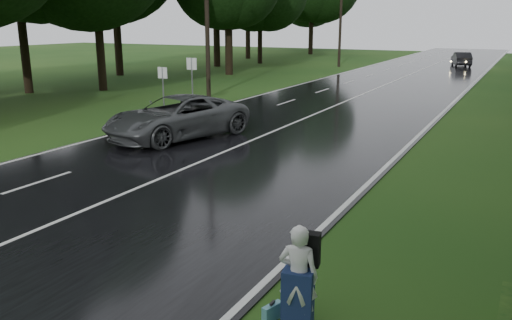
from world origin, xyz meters
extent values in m
plane|color=#264915|center=(0.00, 0.00, 0.00)|extent=(160.00, 160.00, 0.00)
cube|color=black|center=(0.00, 20.00, 0.02)|extent=(12.00, 140.00, 0.04)
cube|color=silver|center=(0.00, 20.00, 0.04)|extent=(0.12, 140.00, 0.01)
imported|color=#444748|center=(-2.96, 9.03, 0.90)|extent=(4.48, 6.75, 1.72)
imported|color=black|center=(2.88, 51.95, 0.77)|extent=(2.69, 4.71, 1.47)
imported|color=silver|center=(6.88, -1.36, 0.86)|extent=(0.69, 0.52, 1.72)
cube|color=navy|center=(6.88, -1.36, 0.48)|extent=(0.53, 0.40, 0.97)
cube|color=black|center=(6.92, -1.11, 1.24)|extent=(0.42, 0.28, 0.55)
cube|color=teal|center=(6.45, -1.40, 0.14)|extent=(0.22, 0.41, 0.28)
camera|label=1|loc=(9.74, -8.26, 4.73)|focal=36.80mm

